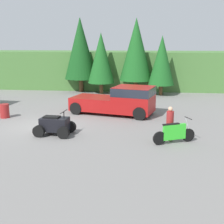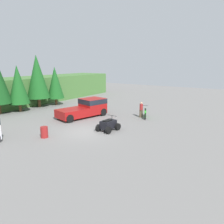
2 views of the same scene
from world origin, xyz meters
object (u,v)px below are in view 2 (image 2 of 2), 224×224
at_px(pickup_truck_red, 86,107).
at_px(rider_person, 141,109).
at_px(quad_atv, 108,125).
at_px(steel_barrel, 44,132).
at_px(dirt_bike, 145,113).

height_order(pickup_truck_red, rider_person, pickup_truck_red).
relative_size(quad_atv, rider_person, 1.20).
distance_m(pickup_truck_red, quad_atv, 5.79).
bearing_deg(quad_atv, steel_barrel, 147.74).
xyz_separation_m(quad_atv, rider_person, (5.83, -0.35, 0.41)).
relative_size(pickup_truck_red, rider_person, 3.42).
bearing_deg(rider_person, pickup_truck_red, 91.51).
bearing_deg(pickup_truck_red, dirt_bike, -47.76).
bearing_deg(pickup_truck_red, rider_person, -47.59).
distance_m(dirt_bike, steel_barrel, 10.97).
bearing_deg(steel_barrel, pickup_truck_red, 13.03).
height_order(quad_atv, rider_person, rider_person).
distance_m(dirt_bike, quad_atv, 6.07).
height_order(pickup_truck_red, steel_barrel, pickup_truck_red).
distance_m(pickup_truck_red, steel_barrel, 7.43).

